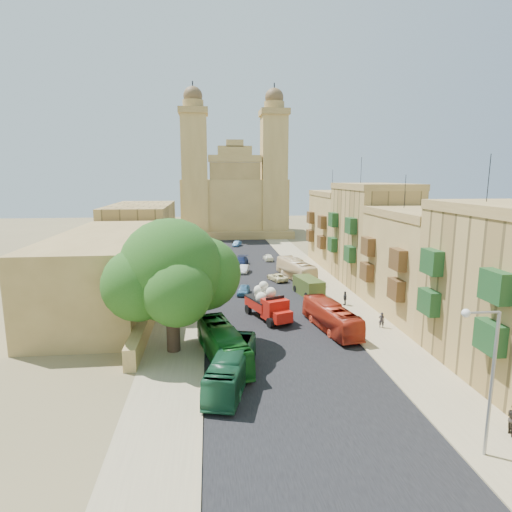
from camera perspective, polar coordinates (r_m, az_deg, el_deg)
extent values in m
plane|color=brown|center=(35.01, 4.76, -14.32)|extent=(260.00, 260.00, 0.00)
cube|color=black|center=(63.21, -0.39, -2.90)|extent=(14.00, 140.00, 0.01)
cube|color=#9C8C66|center=(64.84, 8.00, -2.66)|extent=(5.00, 140.00, 0.01)
cube|color=#9C8C66|center=(62.98, -9.04, -3.08)|extent=(5.00, 140.00, 0.01)
cube|color=#9C8C66|center=(64.26, 5.83, -2.68)|extent=(0.25, 140.00, 0.12)
cube|color=#9C8C66|center=(62.89, -6.76, -2.99)|extent=(0.25, 140.00, 0.12)
cylinder|color=black|center=(37.54, 28.62, 9.12)|extent=(0.06, 0.06, 3.60)
cube|color=#1C4720|center=(31.72, 28.74, -9.45)|extent=(0.90, 2.20, 2.00)
cube|color=#1C4720|center=(38.05, 22.03, -5.70)|extent=(0.90, 2.20, 2.00)
cube|color=#1C4720|center=(30.81, 29.29, -3.54)|extent=(0.90, 2.20, 2.00)
cube|color=#1C4720|center=(37.30, 22.38, -0.74)|extent=(0.90, 2.20, 2.00)
cube|color=#A7874B|center=(48.59, 21.16, -1.39)|extent=(8.00, 14.00, 10.50)
cube|color=olive|center=(47.81, 21.61, 5.25)|extent=(8.20, 14.00, 0.80)
cylinder|color=black|center=(49.74, 19.25, 8.12)|extent=(0.06, 0.06, 3.60)
cube|color=#55381C|center=(43.51, 18.17, -4.25)|extent=(0.90, 2.20, 2.00)
cube|color=#55381C|center=(50.54, 14.54, -2.04)|extent=(0.90, 2.20, 2.00)
cube|color=#55381C|center=(42.88, 18.40, -0.44)|extent=(0.90, 2.20, 2.00)
cube|color=#55381C|center=(50.00, 14.70, 1.25)|extent=(0.90, 2.20, 2.00)
cube|color=tan|center=(60.95, 15.25, 2.44)|extent=(8.00, 14.00, 13.00)
cube|color=olive|center=(60.41, 15.57, 8.93)|extent=(8.20, 14.00, 0.80)
cylinder|color=black|center=(62.67, 13.84, 11.07)|extent=(0.06, 0.06, 3.60)
cube|color=#1C4720|center=(56.04, 12.38, 0.26)|extent=(0.90, 2.20, 2.00)
cube|color=#1C4720|center=(63.41, 10.15, 1.52)|extent=(0.90, 2.20, 2.00)
cube|color=#1C4720|center=(55.52, 12.53, 3.96)|extent=(0.90, 2.20, 2.00)
cube|color=#1C4720|center=(62.95, 10.25, 4.80)|extent=(0.90, 2.20, 2.00)
cube|color=#A7874B|center=(74.14, 11.30, 3.40)|extent=(8.00, 14.00, 11.50)
cube|color=olive|center=(73.65, 11.47, 8.16)|extent=(8.20, 14.00, 0.80)
cylinder|color=black|center=(75.99, 10.16, 9.93)|extent=(0.06, 0.06, 3.60)
cube|color=#55381C|center=(69.36, 8.71, 1.85)|extent=(0.90, 2.20, 2.00)
cube|color=#55381C|center=(76.88, 7.22, 2.74)|extent=(0.90, 2.20, 2.00)
cube|color=#55381C|center=(68.95, 8.79, 4.50)|extent=(0.90, 2.20, 2.00)
cube|color=#55381C|center=(76.51, 7.27, 5.13)|extent=(0.90, 2.20, 2.00)
cube|color=#A7874B|center=(53.36, -12.79, -4.72)|extent=(1.00, 40.00, 1.80)
cube|color=olive|center=(51.63, -19.27, -1.79)|extent=(10.00, 28.00, 8.40)
cube|color=tan|center=(76.69, -15.02, 2.92)|extent=(10.00, 22.00, 10.00)
cube|color=#A7874B|center=(112.59, -3.05, 6.61)|extent=(26.00, 20.00, 14.00)
cube|color=olive|center=(102.78, -2.69, 2.81)|extent=(28.00, 4.00, 1.80)
cube|color=olive|center=(103.65, -2.79, 7.93)|extent=(12.00, 2.00, 16.00)
cube|color=#A7874B|center=(103.63, -2.84, 12.85)|extent=(12.60, 2.40, 1.60)
cube|color=#A7874B|center=(103.71, -2.85, 13.79)|extent=(8.00, 2.00, 2.40)
cube|color=#A7874B|center=(103.83, -2.86, 14.78)|extent=(4.00, 2.00, 1.60)
cube|color=#A7874B|center=(104.71, -8.14, 10.33)|extent=(6.00, 6.00, 29.00)
cube|color=olive|center=(105.76, -8.37, 18.53)|extent=(6.80, 6.80, 1.40)
cylinder|color=olive|center=(106.00, -8.39, 19.39)|extent=(4.80, 4.80, 1.80)
sphere|color=brown|center=(106.30, -8.42, 20.35)|extent=(4.40, 4.40, 4.40)
cylinder|color=black|center=(106.74, -8.46, 21.62)|extent=(0.28, 0.28, 1.80)
cube|color=#A7874B|center=(105.83, 2.37, 10.43)|extent=(6.00, 6.00, 29.00)
cube|color=olive|center=(106.88, 2.43, 18.55)|extent=(6.80, 6.80, 1.40)
cylinder|color=olive|center=(107.11, 2.44, 19.39)|extent=(4.80, 4.80, 1.80)
sphere|color=brown|center=(107.40, 2.45, 20.34)|extent=(4.40, 4.40, 4.40)
cylinder|color=black|center=(107.84, 2.46, 21.60)|extent=(0.28, 0.28, 1.80)
cylinder|color=#3D2A1E|center=(37.47, -11.01, -9.20)|extent=(1.14, 1.14, 4.33)
sphere|color=#194212|center=(36.13, -11.28, -1.86)|extent=(8.66, 8.66, 8.66)
sphere|color=#194212|center=(37.46, -6.89, -2.36)|extent=(6.38, 6.38, 6.38)
sphere|color=#194212|center=(35.66, -15.39, -3.71)|extent=(5.93, 5.93, 5.93)
sphere|color=#194212|center=(33.69, -10.44, -4.73)|extent=(5.47, 5.47, 5.47)
sphere|color=#194212|center=(38.53, -12.87, 0.23)|extent=(5.01, 5.01, 5.01)
cylinder|color=#3D2A1E|center=(45.40, -10.78, -7.05)|extent=(0.44, 0.44, 2.24)
sphere|color=#194212|center=(44.78, -10.88, -4.29)|extent=(3.26, 3.26, 3.26)
cylinder|color=#3D2A1E|center=(56.92, -9.85, -3.36)|extent=(0.44, 0.44, 2.36)
sphere|color=#194212|center=(56.40, -9.93, -1.00)|extent=(3.44, 3.44, 3.44)
cylinder|color=#3D2A1E|center=(68.63, -9.25, -1.03)|extent=(0.44, 0.44, 2.19)
sphere|color=#194212|center=(68.22, -9.30, 0.79)|extent=(3.19, 3.19, 3.19)
cylinder|color=#3D2A1E|center=(80.41, -8.82, 0.67)|extent=(0.44, 0.44, 2.17)
sphere|color=#194212|center=(80.07, -8.86, 2.21)|extent=(3.15, 3.15, 3.15)
cylinder|color=gray|center=(26.26, 28.91, -14.89)|extent=(0.18, 0.18, 8.00)
cylinder|color=gray|center=(24.39, 28.00, -6.67)|extent=(1.80, 0.12, 0.12)
sphere|color=white|center=(23.90, 26.20, -6.85)|extent=(0.44, 0.44, 0.44)
cube|color=#B6170E|center=(45.90, 0.94, -6.32)|extent=(3.72, 4.61, 1.00)
cube|color=black|center=(45.74, 0.95, -5.65)|extent=(3.79, 4.68, 0.13)
cube|color=#B6170E|center=(43.74, 2.54, -7.04)|extent=(2.86, 2.60, 2.00)
cube|color=#B6170E|center=(42.78, 3.43, -8.08)|extent=(2.24, 1.92, 1.11)
cube|color=black|center=(43.51, 2.55, -6.06)|extent=(2.01, 0.86, 1.00)
cylinder|color=black|center=(42.71, 1.90, -8.88)|extent=(0.72, 1.07, 1.00)
cylinder|color=black|center=(43.78, 4.46, -8.42)|extent=(0.72, 1.07, 1.00)
cylinder|color=black|center=(46.81, -1.05, -7.12)|extent=(0.72, 1.07, 1.00)
cylinder|color=black|center=(47.79, 1.36, -6.75)|extent=(0.72, 1.07, 1.00)
sphere|color=beige|center=(44.85, 0.72, -5.61)|extent=(1.22, 1.22, 1.22)
sphere|color=beige|center=(45.64, 1.76, -5.33)|extent=(1.22, 1.22, 1.22)
sphere|color=beige|center=(46.23, 0.55, -5.12)|extent=(1.22, 1.22, 1.22)
sphere|color=beige|center=(45.40, 0.39, -4.61)|extent=(1.11, 1.11, 1.11)
sphere|color=beige|center=(44.85, 2.00, -4.88)|extent=(1.11, 1.11, 1.11)
sphere|color=beige|center=(45.28, 1.02, -4.00)|extent=(1.00, 1.00, 1.00)
cube|color=#39491B|center=(54.34, 7.03, -4.07)|extent=(3.18, 5.49, 2.13)
cylinder|color=black|center=(52.53, 6.81, -5.30)|extent=(0.49, 0.90, 0.85)
cylinder|color=black|center=(53.36, 8.80, -5.10)|extent=(0.49, 0.90, 0.85)
cylinder|color=black|center=(55.71, 5.31, -4.35)|extent=(0.49, 0.90, 0.85)
cylinder|color=black|center=(56.49, 7.21, -4.18)|extent=(0.49, 0.90, 0.85)
imported|color=#194F30|center=(31.69, -3.26, -14.50)|extent=(4.43, 9.54, 2.59)
imported|color=#135D1B|center=(35.31, -4.45, -11.65)|extent=(4.37, 10.19, 2.76)
imported|color=#B02D18|center=(42.40, 9.99, -8.03)|extent=(3.74, 9.64, 2.62)
imported|color=#FFE0A9|center=(62.52, 5.34, -1.78)|extent=(4.29, 10.34, 2.81)
imported|color=teal|center=(54.27, -1.67, -4.53)|extent=(2.12, 3.70, 1.19)
imported|color=silver|center=(66.33, -1.62, -1.74)|extent=(1.98, 3.79, 1.19)
imported|color=#F5E6AB|center=(61.29, 2.83, -2.82)|extent=(2.99, 4.30, 1.09)
imported|color=#142046|center=(71.83, -2.02, -0.70)|extent=(3.13, 5.23, 1.42)
imported|color=white|center=(75.96, 1.64, -0.16)|extent=(1.61, 3.61, 1.21)
imported|color=teal|center=(91.79, -2.57, 1.66)|extent=(2.22, 3.51, 1.09)
imported|color=#252229|center=(44.38, 16.40, -8.18)|extent=(0.66, 0.54, 1.56)
imported|color=#2C2C2F|center=(50.84, 11.77, -5.53)|extent=(0.43, 0.98, 1.65)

